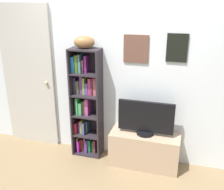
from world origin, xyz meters
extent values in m
cube|color=silver|center=(0.00, 1.13, 1.17)|extent=(4.80, 0.06, 2.35)
cube|color=brown|center=(0.27, 1.09, 1.52)|extent=(0.31, 0.02, 0.34)
cube|color=tan|center=(0.27, 1.09, 1.52)|extent=(0.26, 0.01, 0.29)
cube|color=black|center=(0.76, 1.09, 1.56)|extent=(0.24, 0.02, 0.33)
cube|color=gray|center=(0.76, 1.09, 1.56)|extent=(0.19, 0.01, 0.28)
cube|color=#282228|center=(-0.55, 0.98, 0.76)|extent=(0.02, 0.24, 1.51)
cube|color=#282228|center=(-0.17, 0.98, 0.76)|extent=(0.02, 0.24, 1.51)
cube|color=#282228|center=(-0.36, 1.10, 0.76)|extent=(0.40, 0.01, 1.51)
cube|color=#282228|center=(-0.36, 0.98, 0.01)|extent=(0.36, 0.23, 0.02)
cube|color=#282228|center=(-0.36, 0.98, 0.30)|extent=(0.36, 0.23, 0.02)
cube|color=#282228|center=(-0.36, 0.98, 0.60)|extent=(0.36, 0.23, 0.02)
cube|color=#282228|center=(-0.36, 0.98, 0.89)|extent=(0.36, 0.23, 0.02)
cube|color=#282228|center=(-0.36, 0.98, 1.19)|extent=(0.36, 0.23, 0.02)
cube|color=#282228|center=(-0.36, 0.98, 1.50)|extent=(0.36, 0.23, 0.02)
cube|color=#ADBF38|center=(-0.52, 1.02, 0.11)|extent=(0.03, 0.13, 0.19)
cube|color=#AF1EB0|center=(-0.49, 0.99, 0.11)|extent=(0.02, 0.19, 0.17)
cube|color=maroon|center=(-0.45, 1.02, 0.11)|extent=(0.04, 0.14, 0.18)
cube|color=#5F67C6|center=(-0.41, 1.03, 0.12)|extent=(0.03, 0.13, 0.20)
cube|color=#5E2A7E|center=(-0.38, 1.00, 0.12)|extent=(0.03, 0.17, 0.20)
cube|color=#19693F|center=(-0.34, 1.01, 0.12)|extent=(0.04, 0.15, 0.19)
cube|color=#19502E|center=(-0.30, 1.03, 0.10)|extent=(0.02, 0.13, 0.16)
cube|color=brown|center=(-0.26, 1.02, 0.12)|extent=(0.04, 0.14, 0.19)
cube|color=maroon|center=(-0.52, 1.00, 0.39)|extent=(0.03, 0.19, 0.16)
cube|color=#52249C|center=(-0.48, 1.02, 0.39)|extent=(0.03, 0.14, 0.15)
cube|color=#9A9F2A|center=(-0.45, 1.01, 0.41)|extent=(0.04, 0.15, 0.19)
cube|color=#434D75|center=(-0.41, 1.00, 0.40)|extent=(0.04, 0.19, 0.18)
cube|color=#375561|center=(-0.37, 1.03, 0.40)|extent=(0.02, 0.12, 0.18)
cube|color=#523565|center=(-0.51, 1.03, 0.71)|extent=(0.04, 0.13, 0.21)
cube|color=green|center=(-0.48, 0.99, 0.73)|extent=(0.02, 0.19, 0.25)
cube|color=#4B8C66|center=(-0.44, 1.00, 0.70)|extent=(0.04, 0.18, 0.18)
cube|color=olive|center=(-0.40, 1.02, 0.70)|extent=(0.03, 0.14, 0.19)
cube|color=#B24190|center=(-0.35, 1.01, 0.73)|extent=(0.04, 0.17, 0.24)
cube|color=#372F56|center=(-0.52, 1.02, 1.01)|extent=(0.03, 0.14, 0.22)
cube|color=#4D5433|center=(-0.48, 1.02, 0.99)|extent=(0.04, 0.14, 0.18)
cube|color=#663485|center=(-0.43, 1.02, 1.03)|extent=(0.04, 0.13, 0.25)
cube|color=#72A230|center=(-0.39, 1.02, 1.02)|extent=(0.03, 0.15, 0.23)
cube|color=#59418F|center=(-0.35, 1.02, 0.98)|extent=(0.04, 0.15, 0.16)
cube|color=#BE3673|center=(-0.31, 1.02, 1.02)|extent=(0.04, 0.14, 0.22)
cube|color=maroon|center=(-0.27, 1.01, 1.02)|extent=(0.02, 0.15, 0.23)
cube|color=#A9535C|center=(-0.23, 1.02, 1.02)|extent=(0.04, 0.14, 0.23)
cube|color=#1B669B|center=(-0.51, 1.00, 1.30)|extent=(0.04, 0.17, 0.21)
cube|color=#48601C|center=(-0.47, 1.01, 1.31)|extent=(0.04, 0.16, 0.23)
cube|color=slate|center=(-0.43, 1.01, 1.32)|extent=(0.02, 0.16, 0.24)
cube|color=#387578|center=(-0.41, 1.00, 1.27)|extent=(0.02, 0.19, 0.15)
cube|color=#A04A51|center=(-0.39, 1.02, 1.28)|extent=(0.02, 0.15, 0.17)
cube|color=#7C257D|center=(-0.36, 1.02, 1.31)|extent=(0.03, 0.13, 0.22)
ellipsoid|color=brown|center=(-0.36, 0.98, 1.59)|extent=(0.30, 0.23, 0.16)
cube|color=tan|center=(0.46, 0.92, 0.23)|extent=(0.90, 0.35, 0.46)
cube|color=#7D6853|center=(0.46, 0.75, 0.23)|extent=(0.81, 0.01, 0.29)
cylinder|color=black|center=(0.46, 0.92, 0.48)|extent=(0.22, 0.22, 0.04)
cube|color=black|center=(0.46, 0.92, 0.70)|extent=(0.71, 0.04, 0.41)
cube|color=#243348|center=(0.46, 0.91, 0.70)|extent=(0.67, 0.01, 0.37)
cube|color=#B6B1A7|center=(-1.29, 1.08, 1.03)|extent=(0.80, 0.04, 2.06)
cube|color=#9B978E|center=(-1.29, 1.06, 1.44)|extent=(0.51, 0.01, 0.74)
cube|color=#9B978E|center=(-1.29, 1.06, 0.58)|extent=(0.51, 0.01, 0.74)
sphere|color=tan|center=(-0.98, 1.03, 0.99)|extent=(0.04, 0.04, 0.04)
camera|label=1|loc=(0.89, -2.06, 2.10)|focal=41.82mm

